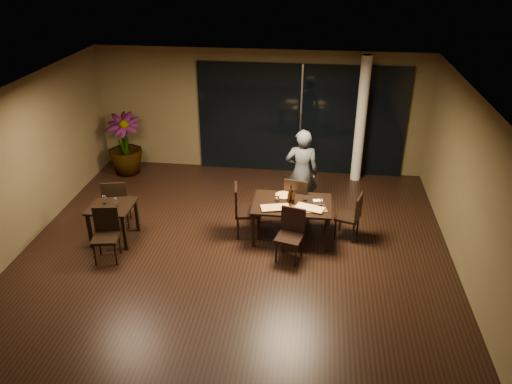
{
  "coord_description": "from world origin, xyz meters",
  "views": [
    {
      "loc": [
        1.36,
        -7.6,
        5.28
      ],
      "look_at": [
        0.33,
        0.6,
        1.05
      ],
      "focal_mm": 35.0,
      "sensor_mm": 36.0,
      "label": 1
    }
  ],
  "objects_px": {
    "potted_plant": "(125,144)",
    "bottle_b": "(293,196)",
    "side_table": "(112,211)",
    "chair_main_right": "(352,214)",
    "diner": "(302,172)",
    "chair_main_near": "(291,231)",
    "chair_main_far": "(297,198)",
    "bottle_c": "(291,193)",
    "chair_side_far": "(116,201)",
    "chair_main_left": "(243,208)",
    "main_table": "(292,207)",
    "chair_side_near": "(106,231)",
    "bottle_a": "(289,196)"
  },
  "relations": [
    {
      "from": "main_table",
      "to": "bottle_b",
      "type": "distance_m",
      "value": 0.22
    },
    {
      "from": "chair_main_right",
      "to": "bottle_a",
      "type": "distance_m",
      "value": 1.28
    },
    {
      "from": "side_table",
      "to": "chair_main_left",
      "type": "xyz_separation_m",
      "value": [
        2.45,
        0.47,
        -0.03
      ]
    },
    {
      "from": "chair_main_left",
      "to": "chair_main_right",
      "type": "bearing_deg",
      "value": -95.22
    },
    {
      "from": "chair_main_near",
      "to": "potted_plant",
      "type": "distance_m",
      "value": 5.36
    },
    {
      "from": "chair_main_far",
      "to": "side_table",
      "type": "bearing_deg",
      "value": 27.6
    },
    {
      "from": "main_table",
      "to": "chair_side_near",
      "type": "relative_size",
      "value": 1.53
    },
    {
      "from": "bottle_a",
      "to": "bottle_c",
      "type": "distance_m",
      "value": 0.09
    },
    {
      "from": "chair_main_near",
      "to": "chair_side_near",
      "type": "distance_m",
      "value": 3.34
    },
    {
      "from": "chair_side_near",
      "to": "bottle_a",
      "type": "relative_size",
      "value": 3.64
    },
    {
      "from": "chair_side_near",
      "to": "diner",
      "type": "distance_m",
      "value": 4.05
    },
    {
      "from": "chair_main_far",
      "to": "bottle_b",
      "type": "distance_m",
      "value": 0.64
    },
    {
      "from": "chair_main_left",
      "to": "bottle_c",
      "type": "distance_m",
      "value": 0.98
    },
    {
      "from": "chair_main_near",
      "to": "bottle_c",
      "type": "xyz_separation_m",
      "value": [
        -0.06,
        0.78,
        0.38
      ]
    },
    {
      "from": "chair_main_near",
      "to": "diner",
      "type": "distance_m",
      "value": 1.76
    },
    {
      "from": "chair_main_near",
      "to": "chair_main_left",
      "type": "height_order",
      "value": "chair_main_left"
    },
    {
      "from": "chair_main_left",
      "to": "diner",
      "type": "bearing_deg",
      "value": -54.89
    },
    {
      "from": "bottle_a",
      "to": "diner",
      "type": "bearing_deg",
      "value": 79.01
    },
    {
      "from": "chair_main_right",
      "to": "diner",
      "type": "xyz_separation_m",
      "value": [
        -1.03,
        0.91,
        0.41
      ]
    },
    {
      "from": "main_table",
      "to": "potted_plant",
      "type": "relative_size",
      "value": 0.99
    },
    {
      "from": "chair_main_far",
      "to": "chair_side_far",
      "type": "xyz_separation_m",
      "value": [
        -3.57,
        -0.59,
        0.01
      ]
    },
    {
      "from": "potted_plant",
      "to": "chair_side_near",
      "type": "bearing_deg",
      "value": -74.97
    },
    {
      "from": "chair_main_left",
      "to": "chair_side_far",
      "type": "height_order",
      "value": "chair_main_left"
    },
    {
      "from": "bottle_b",
      "to": "bottle_c",
      "type": "bearing_deg",
      "value": 119.67
    },
    {
      "from": "chair_main_far",
      "to": "chair_main_left",
      "type": "distance_m",
      "value": 1.17
    },
    {
      "from": "chair_main_right",
      "to": "bottle_b",
      "type": "distance_m",
      "value": 1.21
    },
    {
      "from": "chair_main_right",
      "to": "chair_main_near",
      "type": "bearing_deg",
      "value": -37.44
    },
    {
      "from": "chair_main_far",
      "to": "chair_main_left",
      "type": "bearing_deg",
      "value": 40.49
    },
    {
      "from": "bottle_a",
      "to": "bottle_b",
      "type": "xyz_separation_m",
      "value": [
        0.08,
        -0.01,
        0.01
      ]
    },
    {
      "from": "potted_plant",
      "to": "bottle_a",
      "type": "height_order",
      "value": "potted_plant"
    },
    {
      "from": "main_table",
      "to": "chair_side_far",
      "type": "relative_size",
      "value": 1.44
    },
    {
      "from": "potted_plant",
      "to": "bottle_b",
      "type": "distance_m",
      "value": 4.96
    },
    {
      "from": "chair_main_far",
      "to": "bottle_a",
      "type": "relative_size",
      "value": 3.82
    },
    {
      "from": "chair_main_near",
      "to": "chair_side_near",
      "type": "height_order",
      "value": "chair_side_near"
    },
    {
      "from": "main_table",
      "to": "diner",
      "type": "distance_m",
      "value": 1.06
    },
    {
      "from": "chair_side_far",
      "to": "bottle_b",
      "type": "relative_size",
      "value": 3.54
    },
    {
      "from": "bottle_c",
      "to": "chair_main_right",
      "type": "bearing_deg",
      "value": 1.62
    },
    {
      "from": "chair_main_left",
      "to": "chair_main_right",
      "type": "xyz_separation_m",
      "value": [
        2.11,
        0.14,
        -0.07
      ]
    },
    {
      "from": "chair_main_near",
      "to": "chair_side_far",
      "type": "height_order",
      "value": "chair_side_far"
    },
    {
      "from": "diner",
      "to": "bottle_b",
      "type": "distance_m",
      "value": 1.03
    },
    {
      "from": "chair_side_near",
      "to": "bottle_b",
      "type": "height_order",
      "value": "bottle_b"
    },
    {
      "from": "side_table",
      "to": "chair_main_far",
      "type": "bearing_deg",
      "value": 16.93
    },
    {
      "from": "main_table",
      "to": "bottle_c",
      "type": "relative_size",
      "value": 4.24
    },
    {
      "from": "chair_main_left",
      "to": "chair_side_far",
      "type": "distance_m",
      "value": 2.56
    },
    {
      "from": "main_table",
      "to": "diner",
      "type": "bearing_deg",
      "value": 82.68
    },
    {
      "from": "chair_main_far",
      "to": "bottle_c",
      "type": "xyz_separation_m",
      "value": [
        -0.1,
        -0.47,
        0.35
      ]
    },
    {
      "from": "bottle_c",
      "to": "chair_main_far",
      "type": "bearing_deg",
      "value": 78.16
    },
    {
      "from": "side_table",
      "to": "chair_main_right",
      "type": "height_order",
      "value": "chair_main_right"
    },
    {
      "from": "chair_main_far",
      "to": "bottle_b",
      "type": "xyz_separation_m",
      "value": [
        -0.05,
        -0.55,
        0.32
      ]
    },
    {
      "from": "chair_main_right",
      "to": "bottle_b",
      "type": "relative_size",
      "value": 3.18
    }
  ]
}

